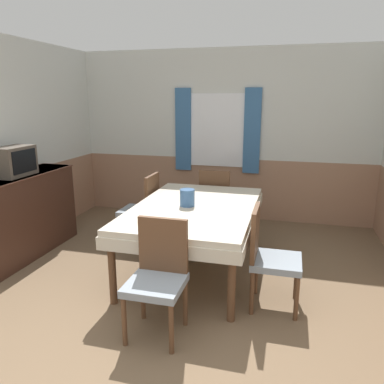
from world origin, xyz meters
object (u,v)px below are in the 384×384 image
object	(u,v)px
dining_table	(195,214)
chair_head_near	(158,274)
vase	(187,198)
tv	(14,161)
chair_left_far	(143,207)
sideboard	(22,215)
chair_head_window	(216,199)
chair_right_near	(269,254)

from	to	relation	value
dining_table	chair_head_near	xyz separation A→B (m)	(0.00, -1.18, -0.14)
vase	chair_head_near	bearing A→B (deg)	-86.18
tv	vase	distance (m)	2.05
chair_head_near	tv	world-z (taller)	tv
chair_left_far	vase	xyz separation A→B (m)	(0.76, -0.59, 0.33)
sideboard	chair_head_window	bearing A→B (deg)	32.30
chair_right_near	sideboard	xyz separation A→B (m)	(-2.93, 0.41, 0.00)
chair_right_near	chair_head_window	size ratio (longest dim) A/B	1.00
chair_left_far	chair_head_window	bearing A→B (deg)	-53.52
chair_right_near	chair_head_near	xyz separation A→B (m)	(-0.83, -0.62, 0.00)
chair_head_near	sideboard	size ratio (longest dim) A/B	0.59
chair_head_near	chair_head_window	bearing A→B (deg)	-90.00
chair_head_near	tv	size ratio (longest dim) A/B	1.97
chair_right_near	tv	xyz separation A→B (m)	(-2.93, 0.38, 0.66)
chair_head_near	vase	bearing A→B (deg)	-86.18
chair_left_far	chair_head_near	world-z (taller)	same
dining_table	chair_right_near	bearing A→B (deg)	-33.98
chair_left_far	chair_head_near	size ratio (longest dim) A/B	1.00
chair_right_near	sideboard	world-z (taller)	sideboard
chair_head_window	sideboard	distance (m)	2.49
dining_table	chair_right_near	xyz separation A→B (m)	(0.83, -0.56, -0.14)
vase	sideboard	bearing A→B (deg)	-176.52
dining_table	chair_left_far	bearing A→B (deg)	146.02
dining_table	chair_right_near	size ratio (longest dim) A/B	2.12
chair_left_far	tv	size ratio (longest dim) A/B	1.97
dining_table	sideboard	size ratio (longest dim) A/B	1.24
chair_left_far	vase	world-z (taller)	chair_left_far
chair_right_near	chair_head_near	size ratio (longest dim) A/B	1.00
chair_head_window	chair_head_near	bearing A→B (deg)	-90.00
chair_left_far	chair_head_near	bearing A→B (deg)	-154.40
chair_head_window	tv	distance (m)	2.58
tv	chair_right_near	bearing A→B (deg)	-7.37
vase	dining_table	bearing A→B (deg)	19.81
chair_right_near	dining_table	bearing A→B (deg)	-123.98
chair_head_window	sideboard	bearing A→B (deg)	-147.70
chair_right_near	chair_head_window	world-z (taller)	same
chair_right_near	vase	size ratio (longest dim) A/B	5.13
chair_right_near	tv	size ratio (longest dim) A/B	1.97
dining_table	sideboard	distance (m)	2.11
chair_head_near	tv	distance (m)	2.41
chair_left_far	tv	bearing A→B (deg)	120.50
chair_left_far	sideboard	world-z (taller)	sideboard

